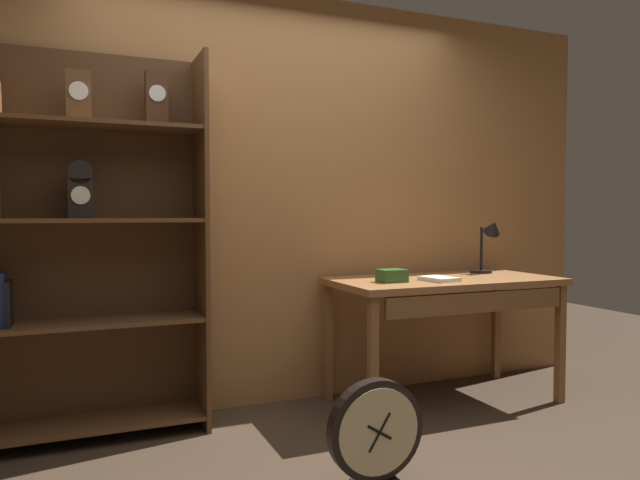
# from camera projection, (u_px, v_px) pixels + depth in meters

# --- Properties ---
(back_wood_panel) EXTENTS (4.80, 0.05, 2.60)m
(back_wood_panel) POSITION_uv_depth(u_px,v_px,m) (276.00, 199.00, 3.75)
(back_wood_panel) COLOR #9E6B3D
(back_wood_panel) RESTS_ON ground
(bookshelf) EXTENTS (1.33, 0.36, 2.09)m
(bookshelf) POSITION_uv_depth(u_px,v_px,m) (69.00, 242.00, 3.11)
(bookshelf) COLOR brown
(bookshelf) RESTS_ON ground
(workbench) EXTENTS (1.45, 0.72, 0.80)m
(workbench) POSITION_uv_depth(u_px,v_px,m) (446.00, 291.00, 3.74)
(workbench) COLOR brown
(workbench) RESTS_ON ground
(desk_lamp) EXTENTS (0.21, 0.21, 0.39)m
(desk_lamp) POSITION_uv_depth(u_px,v_px,m) (489.00, 240.00, 4.05)
(desk_lamp) COLOR black
(desk_lamp) RESTS_ON workbench
(toolbox_small) EXTENTS (0.16, 0.13, 0.08)m
(toolbox_small) POSITION_uv_depth(u_px,v_px,m) (392.00, 276.00, 3.53)
(toolbox_small) COLOR #2D5123
(toolbox_small) RESTS_ON workbench
(open_repair_manual) EXTENTS (0.19, 0.24, 0.02)m
(open_repair_manual) POSITION_uv_depth(u_px,v_px,m) (439.00, 279.00, 3.59)
(open_repair_manual) COLOR silver
(open_repair_manual) RESTS_ON workbench
(round_clock_large) EXTENTS (0.45, 0.11, 0.49)m
(round_clock_large) POSITION_uv_depth(u_px,v_px,m) (376.00, 433.00, 2.57)
(round_clock_large) COLOR black
(round_clock_large) RESTS_ON ground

